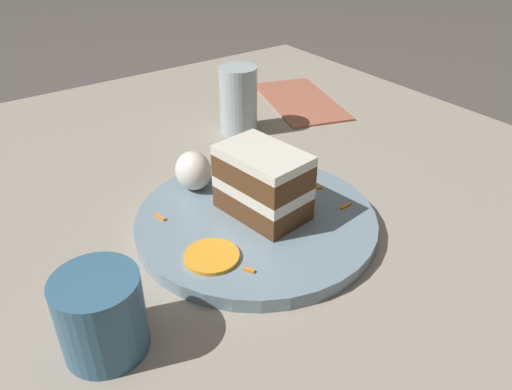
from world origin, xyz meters
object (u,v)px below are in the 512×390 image
(plate, at_px, (256,221))
(orange_garnish, at_px, (212,256))
(cake_slice, at_px, (263,183))
(drinking_glass, at_px, (238,104))
(menu_card, at_px, (300,101))
(coffee_mug, at_px, (100,312))
(cream_dollop, at_px, (193,171))

(plate, bearing_deg, orange_garnish, 113.71)
(plate, height_order, cake_slice, cake_slice)
(plate, height_order, drinking_glass, drinking_glass)
(menu_card, bearing_deg, coffee_mug, 52.15)
(orange_garnish, xyz_separation_m, drinking_glass, (0.30, -0.24, 0.03))
(coffee_mug, bearing_deg, menu_card, -55.98)
(drinking_glass, bearing_deg, menu_card, -76.27)
(cake_slice, relative_size, menu_card, 0.50)
(cream_dollop, height_order, orange_garnish, cream_dollop)
(cake_slice, distance_m, cream_dollop, 0.11)
(plate, relative_size, cream_dollop, 5.69)
(cream_dollop, relative_size, orange_garnish, 0.85)
(coffee_mug, relative_size, menu_card, 0.35)
(menu_card, bearing_deg, cream_dollop, 46.76)
(orange_garnish, distance_m, menu_card, 0.54)
(cream_dollop, distance_m, drinking_glass, 0.23)
(cake_slice, distance_m, orange_garnish, 0.12)
(orange_garnish, distance_m, drinking_glass, 0.38)
(orange_garnish, relative_size, menu_card, 0.26)
(orange_garnish, bearing_deg, plate, -66.29)
(drinking_glass, relative_size, menu_card, 0.48)
(cream_dollop, bearing_deg, drinking_glass, -49.53)
(cream_dollop, relative_size, coffee_mug, 0.65)
(orange_garnish, bearing_deg, menu_card, -50.86)
(orange_garnish, bearing_deg, coffee_mug, 104.56)
(cake_slice, distance_m, coffee_mug, 0.25)
(plate, bearing_deg, menu_card, -47.46)
(drinking_glass, bearing_deg, orange_garnish, 141.24)
(drinking_glass, bearing_deg, plate, 150.15)
(cake_slice, bearing_deg, coffee_mug, -169.98)
(cream_dollop, bearing_deg, cake_slice, -158.58)
(cake_slice, height_order, menu_card, cake_slice)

